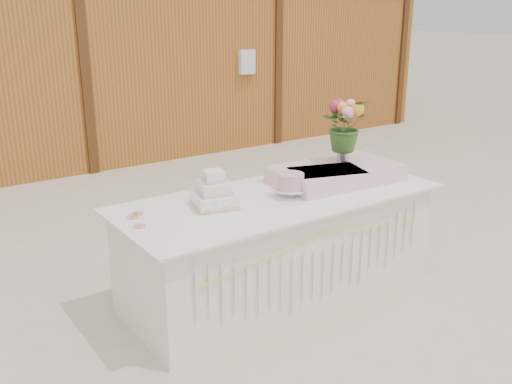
{
  "coord_description": "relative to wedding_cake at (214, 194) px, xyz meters",
  "views": [
    {
      "loc": [
        -2.37,
        -3.09,
        2.07
      ],
      "look_at": [
        0.0,
        0.3,
        0.72
      ],
      "focal_mm": 40.0,
      "sensor_mm": 36.0,
      "label": 1
    }
  ],
  "objects": [
    {
      "name": "ground",
      "position": [
        0.5,
        -0.08,
        -0.86
      ],
      "size": [
        80.0,
        80.0,
        0.0
      ],
      "primitive_type": "plane",
      "color": "beige",
      "rests_on": "ground"
    },
    {
      "name": "barn",
      "position": [
        0.49,
        5.92,
        0.82
      ],
      "size": [
        12.6,
        4.6,
        3.3
      ],
      "color": "#AA5F23",
      "rests_on": "ground"
    },
    {
      "name": "cake_table",
      "position": [
        0.5,
        -0.08,
        -0.47
      ],
      "size": [
        2.4,
        1.0,
        0.77
      ],
      "color": "white",
      "rests_on": "ground"
    },
    {
      "name": "wedding_cake",
      "position": [
        0.0,
        0.0,
        0.0
      ],
      "size": [
        0.34,
        0.34,
        0.26
      ],
      "rotation": [
        0.0,
        0.0,
        -0.24
      ],
      "color": "white",
      "rests_on": "cake_table"
    },
    {
      "name": "pink_cake_stand",
      "position": [
        0.55,
        -0.13,
        0.01
      ],
      "size": [
        0.24,
        0.24,
        0.17
      ],
      "color": "silver",
      "rests_on": "cake_table"
    },
    {
      "name": "satin_runner",
      "position": [
        1.09,
        -0.03,
        -0.02
      ],
      "size": [
        1.01,
        0.63,
        0.12
      ],
      "primitive_type": "cube",
      "rotation": [
        0.0,
        0.0,
        -0.06
      ],
      "color": "#FFCDCD",
      "rests_on": "cake_table"
    },
    {
      "name": "flower_vase",
      "position": [
        1.23,
        0.05,
        0.1
      ],
      "size": [
        0.1,
        0.1,
        0.13
      ],
      "primitive_type": "cylinder",
      "color": "#B8B7BC",
      "rests_on": "satin_runner"
    },
    {
      "name": "bouquet",
      "position": [
        1.23,
        0.05,
        0.38
      ],
      "size": [
        0.42,
        0.37,
        0.41
      ],
      "primitive_type": "imported",
      "rotation": [
        0.0,
        0.0,
        0.15
      ],
      "color": "#3A6126",
      "rests_on": "flower_vase"
    },
    {
      "name": "loose_flowers",
      "position": [
        -0.5,
        0.07,
        -0.08
      ],
      "size": [
        0.25,
        0.41,
        0.02
      ],
      "primitive_type": null,
      "rotation": [
        0.0,
        0.0,
        0.24
      ],
      "color": "#D17F8F",
      "rests_on": "cake_table"
    }
  ]
}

